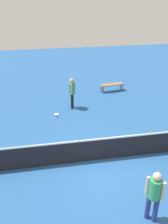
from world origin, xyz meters
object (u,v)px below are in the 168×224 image
at_px(player_far_side, 154,193).
at_px(tennis_ball_midcourt, 151,132).
at_px(tennis_racket_near_player, 57,114).
at_px(player_near_side, 72,91).
at_px(tennis_ball_by_net, 129,113).
at_px(tennis_ball_near_player, 62,127).
at_px(courtside_bench, 112,85).
at_px(tennis_ball_baseline, 149,128).

height_order(player_far_side, tennis_ball_midcourt, player_far_side).
bearing_deg(player_far_side, tennis_racket_near_player, -73.40).
relative_size(player_near_side, tennis_racket_near_player, 2.87).
distance_m(player_near_side, tennis_ball_by_net, 3.27).
height_order(player_far_side, tennis_ball_near_player, player_far_side).
xyz_separation_m(tennis_racket_near_player, courtside_bench, (-3.78, -2.67, 0.40)).
distance_m(tennis_ball_by_net, tennis_ball_baseline, 1.77).
distance_m(player_near_side, tennis_ball_near_player, 2.42).
distance_m(tennis_ball_near_player, courtside_bench, 5.45).
bearing_deg(tennis_ball_near_player, tennis_ball_baseline, 167.56).
height_order(player_far_side, courtside_bench, player_far_side).
distance_m(player_near_side, tennis_ball_baseline, 4.49).
bearing_deg(player_far_side, player_near_side, -81.36).
bearing_deg(tennis_ball_near_player, courtside_bench, -131.86).
xyz_separation_m(player_far_side, tennis_ball_baseline, (-2.06, -4.80, -0.98)).
xyz_separation_m(tennis_racket_near_player, tennis_ball_baseline, (-4.17, 2.27, 0.02)).
bearing_deg(tennis_ball_by_net, tennis_ball_baseline, 101.97).
height_order(tennis_ball_midcourt, courtside_bench, courtside_bench).
relative_size(player_near_side, tennis_ball_near_player, 25.76).
height_order(tennis_ball_near_player, tennis_ball_baseline, same).
bearing_deg(tennis_ball_baseline, tennis_ball_by_net, -78.03).
xyz_separation_m(player_far_side, courtside_bench, (-1.67, -9.73, -0.59)).
height_order(tennis_ball_by_net, courtside_bench, courtside_bench).
bearing_deg(courtside_bench, player_far_side, 80.27).
bearing_deg(tennis_racket_near_player, player_near_side, -143.79).
bearing_deg(tennis_ball_near_player, player_far_side, 109.04).
bearing_deg(tennis_ball_midcourt, player_near_side, -45.37).
xyz_separation_m(tennis_ball_midcourt, tennis_ball_baseline, (-0.01, -0.31, 0.00)).
bearing_deg(player_near_side, tennis_ball_near_player, 69.22).
relative_size(player_far_side, tennis_racket_near_player, 2.87).
xyz_separation_m(tennis_racket_near_player, tennis_ball_by_net, (-3.80, 0.54, 0.02)).
relative_size(tennis_ball_baseline, courtside_bench, 0.04).
relative_size(tennis_ball_near_player, tennis_ball_midcourt, 1.00).
bearing_deg(tennis_racket_near_player, player_far_side, 106.60).
height_order(player_far_side, tennis_racket_near_player, player_far_side).
height_order(tennis_racket_near_player, courtside_bench, courtside_bench).
relative_size(tennis_ball_by_net, tennis_ball_baseline, 1.00).
xyz_separation_m(tennis_ball_midcourt, courtside_bench, (0.38, -5.25, 0.38)).
relative_size(player_far_side, tennis_ball_baseline, 25.76).
relative_size(player_near_side, tennis_ball_midcourt, 25.76).
height_order(player_near_side, courtside_bench, player_near_side).
height_order(tennis_racket_near_player, tennis_ball_near_player, tennis_ball_near_player).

